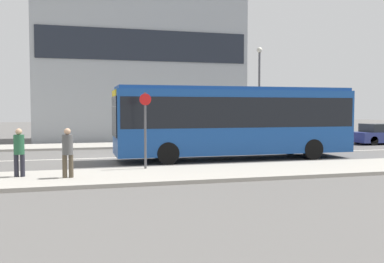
{
  "coord_description": "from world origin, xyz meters",
  "views": [
    {
      "loc": [
        -1.44,
        -20.96,
        2.4
      ],
      "look_at": [
        3.76,
        -1.68,
        1.32
      ],
      "focal_mm": 40.0,
      "sensor_mm": 36.0,
      "label": 1
    }
  ],
  "objects_px": {
    "city_bus": "(235,118)",
    "bus_stop_sign": "(145,124)",
    "pedestrian_near_stop": "(19,149)",
    "parked_car_0": "(314,136)",
    "parked_car_1": "(381,134)",
    "pedestrian_down_pavement": "(68,150)",
    "street_lamp": "(259,84)"
  },
  "relations": [
    {
      "from": "city_bus",
      "to": "pedestrian_down_pavement",
      "type": "height_order",
      "value": "city_bus"
    },
    {
      "from": "city_bus",
      "to": "bus_stop_sign",
      "type": "height_order",
      "value": "city_bus"
    },
    {
      "from": "street_lamp",
      "to": "parked_car_0",
      "type": "bearing_deg",
      "value": -35.04
    },
    {
      "from": "street_lamp",
      "to": "city_bus",
      "type": "bearing_deg",
      "value": -121.31
    },
    {
      "from": "parked_car_0",
      "to": "parked_car_1",
      "type": "bearing_deg",
      "value": -1.07
    },
    {
      "from": "parked_car_0",
      "to": "parked_car_1",
      "type": "height_order",
      "value": "parked_car_1"
    },
    {
      "from": "parked_car_1",
      "to": "bus_stop_sign",
      "type": "distance_m",
      "value": 19.32
    },
    {
      "from": "city_bus",
      "to": "bus_stop_sign",
      "type": "bearing_deg",
      "value": -147.33
    },
    {
      "from": "pedestrian_down_pavement",
      "to": "street_lamp",
      "type": "relative_size",
      "value": 0.26
    },
    {
      "from": "city_bus",
      "to": "pedestrian_down_pavement",
      "type": "xyz_separation_m",
      "value": [
        -7.52,
        -4.49,
        -0.9
      ]
    },
    {
      "from": "parked_car_0",
      "to": "parked_car_1",
      "type": "relative_size",
      "value": 1.13
    },
    {
      "from": "parked_car_1",
      "to": "street_lamp",
      "type": "xyz_separation_m",
      "value": [
        -7.94,
        2.17,
        3.4
      ]
    },
    {
      "from": "city_bus",
      "to": "pedestrian_near_stop",
      "type": "distance_m",
      "value": 9.9
    },
    {
      "from": "city_bus",
      "to": "pedestrian_near_stop",
      "type": "height_order",
      "value": "city_bus"
    },
    {
      "from": "parked_car_1",
      "to": "pedestrian_near_stop",
      "type": "height_order",
      "value": "pedestrian_near_stop"
    },
    {
      "from": "city_bus",
      "to": "street_lamp",
      "type": "height_order",
      "value": "street_lamp"
    },
    {
      "from": "pedestrian_near_stop",
      "to": "bus_stop_sign",
      "type": "height_order",
      "value": "bus_stop_sign"
    },
    {
      "from": "parked_car_0",
      "to": "pedestrian_down_pavement",
      "type": "height_order",
      "value": "pedestrian_down_pavement"
    },
    {
      "from": "pedestrian_down_pavement",
      "to": "parked_car_1",
      "type": "bearing_deg",
      "value": -156.21
    },
    {
      "from": "city_bus",
      "to": "street_lamp",
      "type": "xyz_separation_m",
      "value": [
        4.64,
        7.63,
        2.1
      ]
    },
    {
      "from": "pedestrian_near_stop",
      "to": "street_lamp",
      "type": "height_order",
      "value": "street_lamp"
    },
    {
      "from": "pedestrian_near_stop",
      "to": "city_bus",
      "type": "bearing_deg",
      "value": 31.95
    },
    {
      "from": "pedestrian_down_pavement",
      "to": "pedestrian_near_stop",
      "type": "bearing_deg",
      "value": -24.8
    },
    {
      "from": "bus_stop_sign",
      "to": "parked_car_1",
      "type": "bearing_deg",
      "value": 26.13
    },
    {
      "from": "parked_car_0",
      "to": "street_lamp",
      "type": "relative_size",
      "value": 0.71
    },
    {
      "from": "city_bus",
      "to": "bus_stop_sign",
      "type": "distance_m",
      "value": 5.62
    },
    {
      "from": "pedestrian_near_stop",
      "to": "pedestrian_down_pavement",
      "type": "xyz_separation_m",
      "value": [
        1.56,
        -0.64,
        0.01
      ]
    },
    {
      "from": "city_bus",
      "to": "parked_car_0",
      "type": "xyz_separation_m",
      "value": [
        7.6,
        5.56,
        -1.34
      ]
    },
    {
      "from": "pedestrian_down_pavement",
      "to": "street_lamp",
      "type": "distance_m",
      "value": 17.43
    },
    {
      "from": "parked_car_0",
      "to": "street_lamp",
      "type": "xyz_separation_m",
      "value": [
        -2.96,
        2.07,
        3.44
      ]
    },
    {
      "from": "city_bus",
      "to": "parked_car_1",
      "type": "distance_m",
      "value": 13.78
    },
    {
      "from": "city_bus",
      "to": "pedestrian_near_stop",
      "type": "xyz_separation_m",
      "value": [
        -9.08,
        -3.85,
        -0.91
      ]
    }
  ]
}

